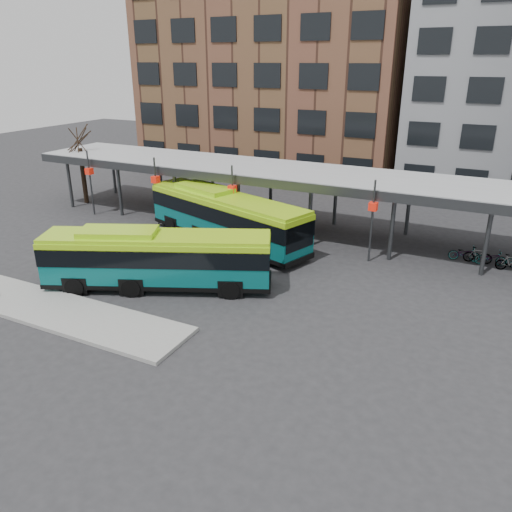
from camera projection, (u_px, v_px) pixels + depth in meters
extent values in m
plane|color=#28282B|center=(189.00, 309.00, 23.45)|extent=(120.00, 120.00, 0.00)
cube|color=gray|center=(54.00, 310.00, 23.21)|extent=(14.00, 3.00, 0.18)
cube|color=#999B9E|center=(296.00, 173.00, 32.79)|extent=(40.00, 6.00, 0.35)
cube|color=#383A3D|center=(278.00, 184.00, 30.35)|extent=(40.00, 0.15, 0.55)
cylinder|color=#383A3D|center=(70.00, 183.00, 38.96)|extent=(0.24, 0.24, 3.80)
cylinder|color=#383A3D|center=(114.00, 171.00, 43.12)|extent=(0.24, 0.24, 3.80)
cylinder|color=#383A3D|center=(120.00, 190.00, 36.88)|extent=(0.24, 0.24, 3.80)
cylinder|color=#383A3D|center=(161.00, 177.00, 41.04)|extent=(0.24, 0.24, 3.80)
cylinder|color=#383A3D|center=(176.00, 198.00, 34.81)|extent=(0.24, 0.24, 3.80)
cylinder|color=#383A3D|center=(213.00, 183.00, 38.97)|extent=(0.24, 0.24, 3.80)
cylinder|color=#383A3D|center=(239.00, 207.00, 32.73)|extent=(0.24, 0.24, 3.80)
cylinder|color=#383A3D|center=(271.00, 190.00, 36.89)|extent=(0.24, 0.24, 3.80)
cylinder|color=#383A3D|center=(310.00, 217.00, 30.66)|extent=(0.24, 0.24, 3.80)
cylinder|color=#383A3D|center=(335.00, 198.00, 34.82)|extent=(0.24, 0.24, 3.80)
cylinder|color=#383A3D|center=(392.00, 229.00, 28.58)|extent=(0.24, 0.24, 3.80)
cylinder|color=#383A3D|center=(409.00, 207.00, 32.74)|extent=(0.24, 0.24, 3.80)
cylinder|color=#383A3D|center=(486.00, 242.00, 26.50)|extent=(0.24, 0.24, 3.80)
cylinder|color=#383A3D|center=(491.00, 217.00, 30.66)|extent=(0.24, 0.24, 3.80)
cylinder|color=#383A3D|center=(91.00, 183.00, 36.86)|extent=(0.12, 0.12, 4.80)
cube|color=red|center=(89.00, 171.00, 36.53)|extent=(0.45, 0.45, 0.45)
cylinder|color=#383A3D|center=(156.00, 192.00, 34.37)|extent=(0.12, 0.12, 4.80)
cube|color=red|center=(155.00, 179.00, 34.04)|extent=(0.45, 0.45, 0.45)
cylinder|color=#383A3D|center=(232.00, 203.00, 31.88)|extent=(0.12, 0.12, 4.80)
cube|color=red|center=(232.00, 189.00, 31.55)|extent=(0.45, 0.45, 0.45)
cylinder|color=#383A3D|center=(372.00, 222.00, 28.15)|extent=(0.12, 0.12, 4.80)
cube|color=red|center=(373.00, 206.00, 27.81)|extent=(0.45, 0.45, 0.45)
cylinder|color=black|center=(83.00, 176.00, 40.10)|extent=(0.36, 0.36, 4.40)
cylinder|color=black|center=(80.00, 143.00, 39.10)|extent=(0.08, 1.63, 1.59)
cylinder|color=black|center=(80.00, 143.00, 39.22)|extent=(1.63, 0.13, 1.59)
cylinder|color=black|center=(78.00, 143.00, 39.17)|extent=(0.15, 1.63, 1.59)
cylinder|color=black|center=(78.00, 143.00, 39.06)|extent=(1.63, 0.10, 1.59)
cube|color=brown|center=(278.00, 58.00, 50.17)|extent=(26.00, 14.00, 22.00)
cube|color=#085B5B|center=(158.00, 260.00, 25.16)|extent=(11.29, 6.74, 2.35)
cube|color=black|center=(157.00, 251.00, 24.99)|extent=(11.35, 6.81, 0.89)
cube|color=#9CD515|center=(156.00, 236.00, 24.69)|extent=(11.25, 6.66, 0.19)
cube|color=#9CD515|center=(118.00, 232.00, 24.70)|extent=(4.13, 3.08, 0.33)
cube|color=black|center=(159.00, 279.00, 25.55)|extent=(11.36, 6.82, 0.23)
cylinder|color=black|center=(230.00, 290.00, 24.32)|extent=(0.98, 0.64, 0.94)
cylinder|color=black|center=(234.00, 271.00, 26.45)|extent=(0.98, 0.64, 0.94)
cylinder|color=black|center=(131.00, 288.00, 24.52)|extent=(0.98, 0.64, 0.94)
cylinder|color=black|center=(143.00, 270.00, 26.65)|extent=(0.98, 0.64, 0.94)
cylinder|color=black|center=(75.00, 287.00, 24.64)|extent=(0.98, 0.64, 0.94)
cylinder|color=black|center=(91.00, 269.00, 26.77)|extent=(0.98, 0.64, 0.94)
cube|color=#085B5B|center=(226.00, 218.00, 31.46)|extent=(12.30, 6.19, 2.52)
cube|color=black|center=(226.00, 210.00, 31.28)|extent=(12.36, 6.27, 0.96)
cube|color=#9CD515|center=(226.00, 197.00, 30.96)|extent=(12.26, 6.10, 0.20)
cube|color=#9CD515|center=(205.00, 188.00, 32.21)|extent=(4.40, 2.99, 0.35)
cube|color=black|center=(227.00, 235.00, 31.88)|extent=(12.37, 6.27, 0.24)
cylinder|color=black|center=(258.00, 256.00, 28.42)|extent=(1.05, 0.60, 1.01)
cylinder|color=black|center=(287.00, 245.00, 30.04)|extent=(1.05, 0.60, 1.01)
cylinder|color=black|center=(200.00, 235.00, 31.85)|extent=(1.05, 0.60, 1.01)
cylinder|color=black|center=(228.00, 226.00, 33.48)|extent=(1.05, 0.60, 1.01)
cylinder|color=black|center=(171.00, 224.00, 33.84)|extent=(1.05, 0.60, 1.01)
cylinder|color=black|center=(199.00, 217.00, 35.46)|extent=(1.05, 0.60, 1.01)
imported|color=slate|center=(464.00, 253.00, 28.93)|extent=(1.80, 0.84, 0.91)
imported|color=slate|center=(478.00, 255.00, 28.61)|extent=(1.58, 0.56, 0.94)
imported|color=slate|center=(491.00, 258.00, 28.33)|extent=(1.77, 0.89, 0.89)
imported|color=slate|center=(511.00, 263.00, 27.55)|extent=(1.64, 0.73, 0.95)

